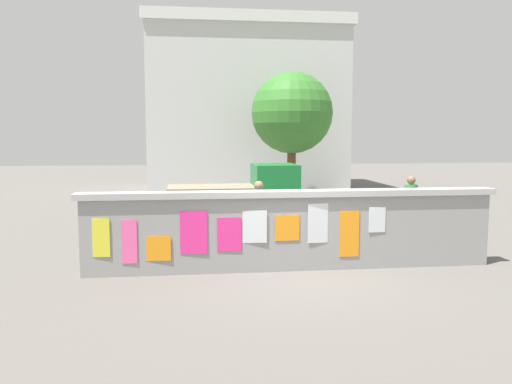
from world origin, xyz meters
The scene contains 10 objects.
ground centered at (0.00, 8.00, 0.00)m, with size 60.00×60.00×0.00m, color #605B56.
poster_wall centered at (-0.01, 0.00, 0.81)m, with size 8.28×0.42×1.58m.
auto_rickshaw_truck centered at (-0.62, 4.49, 0.90)m, with size 3.62×1.54×1.85m.
motorcycle centered at (2.96, 4.38, 0.46)m, with size 1.88×0.64×0.87m.
bicycle_near centered at (-2.80, 1.09, 0.36)m, with size 1.70×0.44×0.95m.
bicycle_far centered at (3.36, 1.01, 0.36)m, with size 1.69×0.48×0.95m.
person_walking centered at (3.66, 2.76, 0.99)m, with size 0.46×0.46×1.62m.
person_bystander centered at (-0.43, 1.78, 0.99)m, with size 0.48×0.48×1.62m.
tree_roadside centered at (2.08, 10.74, 3.55)m, with size 3.28×3.28×5.21m.
building_background centered at (0.71, 16.02, 4.07)m, with size 9.52×6.20×8.10m.
Camera 1 is at (-1.96, -9.85, 2.64)m, focal length 36.17 mm.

